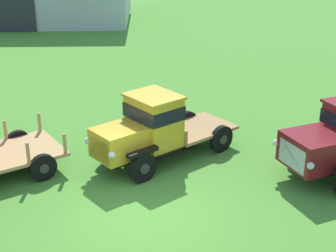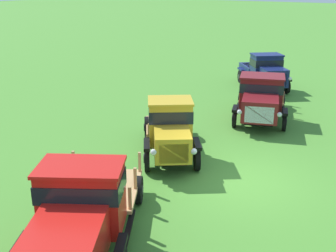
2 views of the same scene
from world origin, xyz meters
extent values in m
plane|color=#47842D|center=(0.00, 0.00, 0.00)|extent=(240.00, 240.00, 0.00)
cube|color=#2D2D33|center=(-8.73, 21.91, 1.20)|extent=(3.20, 0.08, 2.40)
cylinder|color=black|center=(-2.88, 1.80, 0.40)|extent=(0.76, 0.57, 0.80)
cylinder|color=#2D2D2D|center=(-2.83, 1.72, 0.40)|extent=(0.25, 0.18, 0.28)
cylinder|color=black|center=(-4.00, 3.57, 0.40)|extent=(0.76, 0.57, 0.80)
cylinder|color=#2D2D2D|center=(-4.05, 3.65, 0.40)|extent=(0.25, 0.18, 0.28)
cube|color=tan|center=(-3.75, 2.49, 0.59)|extent=(3.18, 3.07, 0.10)
cube|color=tan|center=(-3.22, 1.65, 0.94)|extent=(0.11, 0.11, 0.61)
cube|color=tan|center=(-4.28, 3.33, 0.94)|extent=(0.11, 0.11, 0.61)
cube|color=tan|center=(-2.29, 2.24, 0.94)|extent=(0.11, 0.11, 0.61)
cube|color=tan|center=(-3.35, 3.92, 0.94)|extent=(0.11, 0.11, 0.61)
cylinder|color=black|center=(-0.03, 1.61, 0.44)|extent=(0.80, 0.67, 0.88)
cylinder|color=#2D2D2D|center=(0.03, 1.54, 0.44)|extent=(0.26, 0.21, 0.31)
cylinder|color=black|center=(-1.06, 2.93, 0.44)|extent=(0.80, 0.67, 0.88)
cylinder|color=#2D2D2D|center=(-1.12, 3.01, 0.44)|extent=(0.26, 0.21, 0.31)
cylinder|color=black|center=(2.45, 3.55, 0.44)|extent=(0.80, 0.67, 0.88)
cylinder|color=#2D2D2D|center=(2.51, 3.47, 0.44)|extent=(0.26, 0.21, 0.31)
cylinder|color=black|center=(1.43, 4.86, 0.44)|extent=(0.80, 0.67, 0.88)
cylinder|color=#2D2D2D|center=(1.37, 4.94, 0.44)|extent=(0.26, 0.21, 0.31)
cube|color=black|center=(0.66, 3.21, 0.52)|extent=(4.09, 3.47, 0.12)
cube|color=gold|center=(-0.71, 2.14, 1.01)|extent=(1.81, 1.78, 0.86)
cube|color=silver|center=(-1.24, 1.73, 0.97)|extent=(0.61, 0.76, 0.64)
sphere|color=silver|center=(-0.86, 1.24, 1.03)|extent=(0.20, 0.20, 0.20)
sphere|color=silver|center=(-1.63, 2.22, 1.03)|extent=(0.20, 0.20, 0.20)
cube|color=black|center=(-0.03, 1.61, 0.93)|extent=(0.92, 0.78, 0.12)
cube|color=black|center=(-1.06, 2.93, 0.93)|extent=(0.92, 0.78, 0.12)
cube|color=gold|center=(0.30, 2.93, 1.33)|extent=(1.83, 1.88, 1.50)
cube|color=black|center=(0.30, 2.93, 1.67)|extent=(1.88, 1.93, 0.42)
cube|color=gold|center=(0.30, 2.93, 2.12)|extent=(1.96, 2.00, 0.08)
cube|color=black|center=(0.90, 2.36, 0.50)|extent=(1.38, 1.12, 0.05)
cube|color=black|center=(-0.11, 3.65, 0.50)|extent=(1.38, 1.12, 0.05)
cube|color=#9E7547|center=(1.67, 3.99, 0.63)|extent=(2.85, 2.75, 0.10)
cube|color=#9E7547|center=(0.80, 3.32, 0.86)|extent=(1.04, 1.30, 0.44)
cylinder|color=black|center=(4.68, 2.56, 0.39)|extent=(0.78, 0.42, 0.78)
cylinder|color=#2D2D2D|center=(4.65, 2.65, 0.39)|extent=(0.27, 0.13, 0.27)
cube|color=maroon|center=(4.83, 1.50, 0.99)|extent=(2.07, 1.97, 0.92)
cube|color=silver|center=(4.09, 1.21, 0.94)|extent=(0.48, 1.09, 0.69)
sphere|color=silver|center=(4.37, 0.47, 1.01)|extent=(0.20, 0.20, 0.20)
sphere|color=silver|center=(3.80, 1.93, 1.01)|extent=(0.20, 0.20, 0.20)
cube|color=black|center=(4.68, 2.56, 0.83)|extent=(0.91, 0.52, 0.12)
cube|color=black|center=(5.99, 3.06, 0.45)|extent=(1.83, 0.83, 0.05)
camera|label=1|loc=(0.25, -11.39, 7.12)|focal=55.00mm
camera|label=2|loc=(-11.20, -5.02, 6.02)|focal=45.00mm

